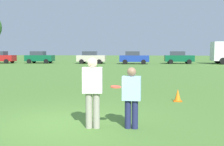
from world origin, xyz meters
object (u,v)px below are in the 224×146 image
(traffic_cone, at_px, (178,95))
(parked_car_center, at_px, (39,57))
(player_thrower, at_px, (93,89))
(parked_car_mid_right, at_px, (91,57))
(frisbee, at_px, (116,87))
(parked_car_far_right, at_px, (179,57))
(player_defender, at_px, (131,94))
(parked_car_near_right, at_px, (134,58))
(parked_car_mid_left, at_px, (1,57))

(traffic_cone, xyz_separation_m, parked_car_center, (-17.54, 29.65, 0.69))
(player_thrower, xyz_separation_m, parked_car_mid_right, (-6.98, 33.68, -0.09))
(frisbee, xyz_separation_m, parked_car_center, (-15.59, 33.79, -0.16))
(player_thrower, xyz_separation_m, parked_car_far_right, (5.86, 34.96, -0.09))
(player_defender, xyz_separation_m, traffic_cone, (1.56, 3.99, -0.64))
(parked_car_mid_right, height_order, parked_car_near_right, same)
(parked_car_center, distance_m, parked_car_far_right, 20.89)
(player_defender, bearing_deg, parked_car_center, 115.40)
(parked_car_center, bearing_deg, parked_car_mid_right, -0.30)
(player_thrower, relative_size, parked_car_mid_right, 0.42)
(parked_car_center, bearing_deg, parked_car_mid_left, -173.06)
(parked_car_mid_left, height_order, parked_car_near_right, same)
(parked_car_mid_left, xyz_separation_m, parked_car_far_right, (26.74, 1.95, 0.00))
(player_thrower, bearing_deg, traffic_cone, 58.04)
(traffic_cone, relative_size, parked_car_center, 0.11)
(player_defender, height_order, frisbee, player_defender)
(player_thrower, bearing_deg, parked_car_far_right, 80.48)
(player_defender, xyz_separation_m, parked_car_center, (-15.97, 33.63, 0.05))
(parked_car_near_right, bearing_deg, parked_car_center, 178.25)
(frisbee, bearing_deg, parked_car_near_right, 92.09)
(parked_car_near_right, bearing_deg, traffic_cone, -83.83)
(frisbee, relative_size, parked_car_center, 0.06)
(player_defender, height_order, parked_car_far_right, parked_car_far_right)
(parked_car_mid_left, relative_size, parked_car_near_right, 1.00)
(frisbee, distance_m, parked_car_center, 37.21)
(player_defender, relative_size, parked_car_center, 0.37)
(parked_car_near_right, bearing_deg, player_thrower, -88.94)
(parked_car_near_right, bearing_deg, parked_car_mid_left, -179.22)
(player_thrower, relative_size, traffic_cone, 3.74)
(player_defender, distance_m, parked_car_mid_left, 39.51)
(frisbee, distance_m, parked_car_far_right, 35.42)
(frisbee, xyz_separation_m, parked_car_mid_left, (-21.47, 33.07, -0.16))
(parked_car_mid_right, distance_m, parked_car_near_right, 6.38)
(traffic_cone, bearing_deg, player_thrower, -121.96)
(parked_car_mid_left, xyz_separation_m, parked_car_center, (5.88, 0.72, 0.00))
(traffic_cone, bearing_deg, parked_car_mid_right, 107.84)
(player_defender, relative_size, traffic_cone, 3.24)
(player_defender, height_order, traffic_cone, player_defender)
(frisbee, bearing_deg, parked_car_mid_left, 123.00)
(parked_car_center, distance_m, parked_car_mid_right, 8.01)
(parked_car_near_right, height_order, parked_car_far_right, same)
(parked_car_mid_left, height_order, parked_car_mid_right, same)
(parked_car_center, xyz_separation_m, parked_car_near_right, (14.38, -0.44, 0.00))
(frisbee, relative_size, parked_car_far_right, 0.06)
(player_thrower, distance_m, parked_car_far_right, 35.45)
(frisbee, distance_m, parked_car_mid_left, 39.43)
(parked_car_center, bearing_deg, parked_car_far_right, 3.40)
(traffic_cone, bearing_deg, parked_car_near_right, 96.17)
(parked_car_mid_right, bearing_deg, parked_car_center, 179.70)
(player_thrower, height_order, parked_car_mid_left, parked_car_mid_left)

